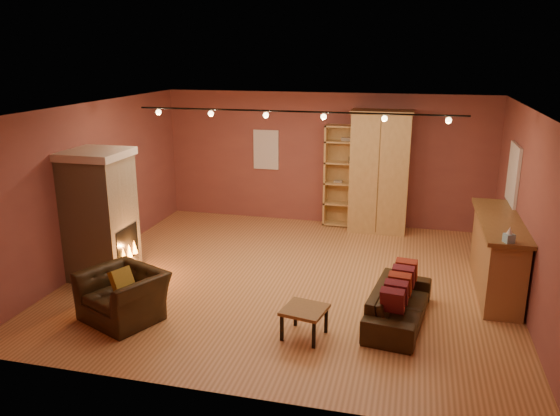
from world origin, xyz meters
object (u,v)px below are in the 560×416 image
(bookcase, at_px, (346,175))
(loveseat, at_px, (399,297))
(bar_counter, at_px, (497,254))
(armchair, at_px, (123,288))
(coffee_table, at_px, (305,312))
(armoire, at_px, (380,172))
(fireplace, at_px, (101,215))

(bookcase, height_order, loveseat, bookcase)
(bar_counter, relative_size, armchair, 1.94)
(loveseat, bearing_deg, coffee_table, 129.50)
(armoire, xyz_separation_m, bar_counter, (2.02, -2.54, -0.67))
(bookcase, relative_size, coffee_table, 3.45)
(fireplace, height_order, armoire, armoire)
(armoire, xyz_separation_m, loveseat, (0.59, -4.00, -0.89))
(bookcase, bearing_deg, armoire, -15.93)
(armoire, distance_m, armchair, 5.82)
(bar_counter, height_order, loveseat, bar_counter)
(bookcase, height_order, armchair, bookcase)
(armoire, bearing_deg, coffee_table, -97.07)
(bar_counter, distance_m, armchair, 5.65)
(armoire, bearing_deg, bar_counter, -51.50)
(bar_counter, xyz_separation_m, loveseat, (-1.42, -1.46, -0.23))
(fireplace, bearing_deg, bar_counter, 9.07)
(coffee_table, bearing_deg, armoire, 82.93)
(bookcase, xyz_separation_m, armchair, (-2.43, -5.04, -0.63))
(bookcase, distance_m, bar_counter, 3.90)
(fireplace, height_order, coffee_table, fireplace)
(loveseat, relative_size, armchair, 1.43)
(armoire, xyz_separation_m, armchair, (-3.14, -4.84, -0.79))
(bar_counter, bearing_deg, fireplace, -170.93)
(armchair, bearing_deg, coffee_table, 26.37)
(armoire, relative_size, bar_counter, 1.03)
(armoire, distance_m, coffee_table, 4.85)
(coffee_table, bearing_deg, bookcase, 91.48)
(armchair, bearing_deg, armoire, 80.94)
(loveseat, bearing_deg, fireplace, 92.26)
(bar_counter, height_order, armchair, bar_counter)
(fireplace, bearing_deg, bookcase, 46.78)
(armoire, bearing_deg, loveseat, -81.55)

